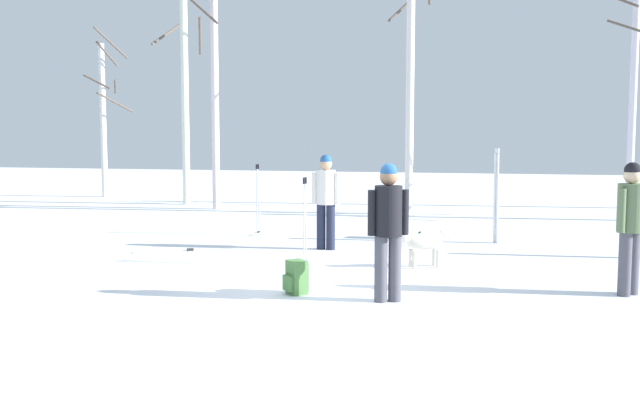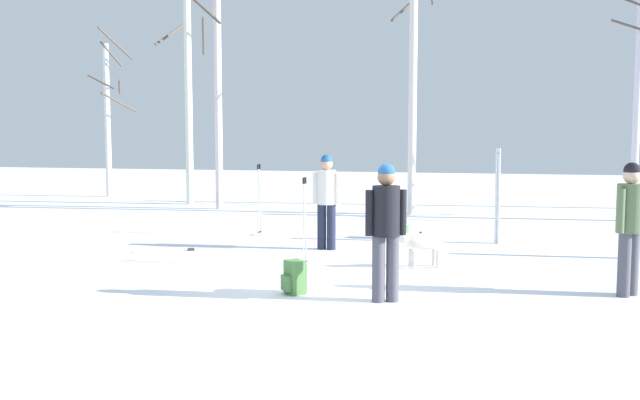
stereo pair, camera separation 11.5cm
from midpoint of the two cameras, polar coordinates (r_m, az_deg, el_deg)
name	(u,v)px [view 1 (the left image)]	position (r m, az deg, el deg)	size (l,w,h in m)	color
ground_plane	(330,287)	(9.44, 0.51, -7.22)	(60.00, 60.00, 0.00)	white
person_0	(326,195)	(12.43, 0.22, 0.38)	(0.52, 0.34, 1.72)	#1E2338
person_1	(388,223)	(8.53, 5.27, -1.90)	(0.48, 0.34, 1.72)	#4C4C56
person_2	(631,220)	(9.66, 23.93, -1.49)	(0.38, 0.41, 1.72)	#4C4C56
dog	(422,243)	(10.90, 8.11, -3.51)	(0.82, 0.47, 0.57)	beige
ski_pair_planted_1	(496,196)	(13.59, 14.08, 0.31)	(0.10, 0.13, 1.82)	white
ski_pair_lying_0	(188,251)	(12.55, -11.12, -4.14)	(1.78, 0.93, 0.05)	white
ski_poles_0	(258,198)	(14.26, -5.40, 0.20)	(0.07, 0.21, 1.47)	#B2B2BC
ski_poles_1	(305,219)	(10.83, -1.56, -1.58)	(0.07, 0.20, 1.40)	#B2B2BC
backpack_0	(399,228)	(13.92, 6.26, -2.30)	(0.33, 0.30, 0.44)	#4C7F3F
backpack_1	(296,278)	(9.03, -2.35, -6.41)	(0.34, 0.34, 0.44)	#4C7F3F
water_bottle_0	(420,239)	(13.01, 7.97, -3.22)	(0.06, 0.06, 0.27)	green
birch_tree_0	(104,115)	(24.37, -17.52, 6.69)	(1.31, 1.52, 5.54)	silver
birch_tree_1	(184,79)	(21.17, -11.27, 9.74)	(1.53, 1.40, 7.38)	silver
birch_tree_2	(215,68)	(19.62, -8.85, 10.67)	(1.46, 1.61, 7.74)	silver
birch_tree_3	(410,64)	(18.28, 7.27, 11.08)	(1.22, 1.37, 7.56)	silver
birch_tree_4	(633,86)	(21.46, 24.25, 8.57)	(1.12, 0.96, 6.68)	silver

